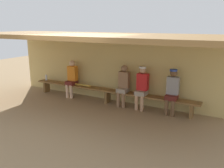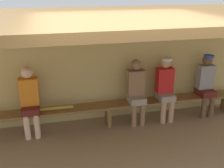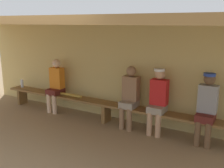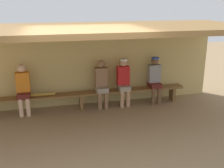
{
  "view_description": "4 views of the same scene",
  "coord_description": "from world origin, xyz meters",
  "px_view_note": "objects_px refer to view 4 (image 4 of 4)",
  "views": [
    {
      "loc": [
        3.74,
        -5.02,
        2.59
      ],
      "look_at": [
        0.29,
        1.33,
        0.74
      ],
      "focal_mm": 37.55,
      "sensor_mm": 36.0,
      "label": 1
    },
    {
      "loc": [
        -1.04,
        -3.2,
        2.76
      ],
      "look_at": [
        0.05,
        1.39,
        0.95
      ],
      "focal_mm": 42.81,
      "sensor_mm": 36.0,
      "label": 2
    },
    {
      "loc": [
        2.97,
        -3.26,
        2.23
      ],
      "look_at": [
        0.34,
        1.24,
        1.0
      ],
      "focal_mm": 42.04,
      "sensor_mm": 36.0,
      "label": 3
    },
    {
      "loc": [
        -0.83,
        -5.4,
        2.86
      ],
      "look_at": [
        0.79,
        1.19,
        0.76
      ],
      "focal_mm": 42.95,
      "sensor_mm": 36.0,
      "label": 4
    }
  ],
  "objects_px": {
    "player_in_blue": "(155,78)",
    "baseball_bat": "(38,95)",
    "bench": "(81,95)",
    "player_in_white": "(23,87)",
    "player_near_post": "(124,80)",
    "player_shirtless_tan": "(102,82)"
  },
  "relations": [
    {
      "from": "bench",
      "to": "player_near_post",
      "type": "height_order",
      "value": "player_near_post"
    },
    {
      "from": "player_in_white",
      "to": "baseball_bat",
      "type": "xyz_separation_m",
      "value": [
        0.35,
        -0.0,
        -0.24
      ]
    },
    {
      "from": "player_in_white",
      "to": "player_shirtless_tan",
      "type": "xyz_separation_m",
      "value": [
        2.08,
        0.0,
        0.0
      ]
    },
    {
      "from": "player_shirtless_tan",
      "to": "player_in_blue",
      "type": "distance_m",
      "value": 1.57
    },
    {
      "from": "player_in_blue",
      "to": "player_in_white",
      "type": "bearing_deg",
      "value": -179.99
    },
    {
      "from": "bench",
      "to": "player_in_blue",
      "type": "relative_size",
      "value": 4.46
    },
    {
      "from": "bench",
      "to": "player_in_white",
      "type": "xyz_separation_m",
      "value": [
        -1.49,
        0.0,
        0.34
      ]
    },
    {
      "from": "player_shirtless_tan",
      "to": "bench",
      "type": "bearing_deg",
      "value": -179.7
    },
    {
      "from": "player_near_post",
      "to": "player_in_blue",
      "type": "distance_m",
      "value": 0.94
    },
    {
      "from": "player_in_blue",
      "to": "baseball_bat",
      "type": "relative_size",
      "value": 1.52
    },
    {
      "from": "player_in_white",
      "to": "player_near_post",
      "type": "relative_size",
      "value": 0.99
    },
    {
      "from": "player_in_blue",
      "to": "baseball_bat",
      "type": "distance_m",
      "value": 3.3
    },
    {
      "from": "player_in_white",
      "to": "player_in_blue",
      "type": "bearing_deg",
      "value": 0.01
    },
    {
      "from": "player_shirtless_tan",
      "to": "baseball_bat",
      "type": "distance_m",
      "value": 1.74
    },
    {
      "from": "player_in_blue",
      "to": "bench",
      "type": "bearing_deg",
      "value": -179.91
    },
    {
      "from": "player_in_blue",
      "to": "baseball_bat",
      "type": "xyz_separation_m",
      "value": [
        -3.29,
        -0.0,
        -0.25
      ]
    },
    {
      "from": "player_near_post",
      "to": "baseball_bat",
      "type": "height_order",
      "value": "player_near_post"
    },
    {
      "from": "baseball_bat",
      "to": "player_in_white",
      "type": "bearing_deg",
      "value": -179.62
    },
    {
      "from": "player_in_white",
      "to": "player_in_blue",
      "type": "xyz_separation_m",
      "value": [
        3.65,
        0.0,
        0.02
      ]
    },
    {
      "from": "player_in_blue",
      "to": "player_shirtless_tan",
      "type": "bearing_deg",
      "value": -179.98
    },
    {
      "from": "bench",
      "to": "player_in_white",
      "type": "height_order",
      "value": "player_in_white"
    },
    {
      "from": "player_shirtless_tan",
      "to": "player_near_post",
      "type": "bearing_deg",
      "value": 0.04
    }
  ]
}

